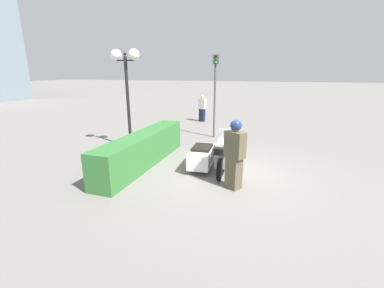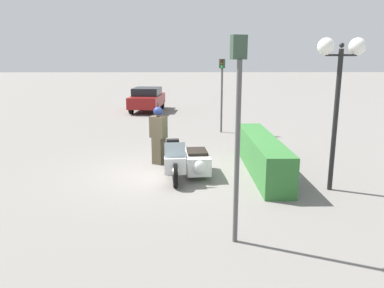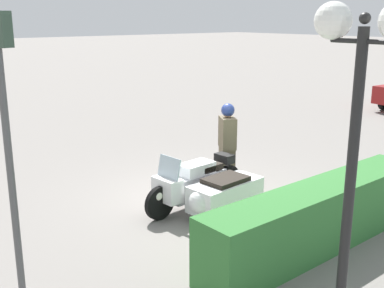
% 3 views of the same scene
% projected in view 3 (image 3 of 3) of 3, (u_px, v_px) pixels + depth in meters
% --- Properties ---
extents(ground_plane, '(160.00, 160.00, 0.00)m').
position_uv_depth(ground_plane, '(211.00, 197.00, 10.03)').
color(ground_plane, slate).
extents(police_motorcycle, '(2.51, 1.30, 1.15)m').
position_uv_depth(police_motorcycle, '(208.00, 189.00, 9.16)').
color(police_motorcycle, black).
rests_on(police_motorcycle, ground).
extents(officer_rider, '(0.52, 0.59, 1.84)m').
position_uv_depth(officer_rider, '(227.00, 143.00, 10.52)').
color(officer_rider, brown).
rests_on(officer_rider, ground).
extents(hedge_bush_curbside, '(4.79, 0.78, 1.05)m').
position_uv_depth(hedge_bush_curbside, '(320.00, 217.00, 7.74)').
color(hedge_bush_curbside, '#337033').
rests_on(hedge_bush_curbside, ground).
extents(twin_lamp_post, '(0.41, 1.16, 3.80)m').
position_uv_depth(twin_lamp_post, '(360.00, 69.00, 5.00)').
color(twin_lamp_post, black).
rests_on(twin_lamp_post, ground).
extents(traffic_light_near, '(0.23, 0.29, 3.70)m').
position_uv_depth(traffic_light_near, '(8.00, 126.00, 5.61)').
color(traffic_light_near, '#4C4C4C').
rests_on(traffic_light_near, ground).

